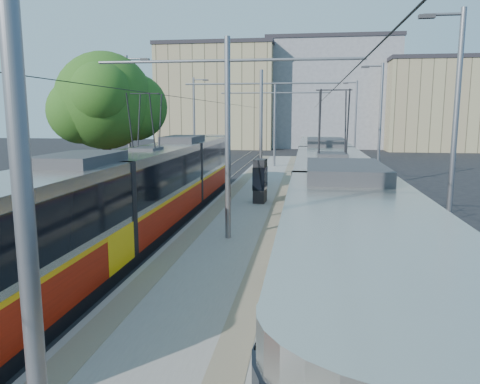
# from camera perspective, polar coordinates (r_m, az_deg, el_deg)

# --- Properties ---
(ground) EXTENTS (160.00, 160.00, 0.00)m
(ground) POSITION_cam_1_polar(r_m,az_deg,el_deg) (9.79, -9.70, -19.34)
(ground) COLOR black
(ground) RESTS_ON ground
(platform) EXTENTS (4.00, 50.00, 0.30)m
(platform) POSITION_cam_1_polar(r_m,az_deg,el_deg) (25.70, 1.87, -0.76)
(platform) COLOR gray
(platform) RESTS_ON ground
(tactile_strip_left) EXTENTS (0.70, 50.00, 0.01)m
(tactile_strip_left) POSITION_cam_1_polar(r_m,az_deg,el_deg) (25.87, -1.32, -0.35)
(tactile_strip_left) COLOR gray
(tactile_strip_left) RESTS_ON platform
(tactile_strip_right) EXTENTS (0.70, 50.00, 0.01)m
(tactile_strip_right) POSITION_cam_1_polar(r_m,az_deg,el_deg) (25.56, 5.11, -0.50)
(tactile_strip_right) COLOR gray
(tactile_strip_right) RESTS_ON platform
(rails) EXTENTS (8.71, 70.00, 0.03)m
(rails) POSITION_cam_1_polar(r_m,az_deg,el_deg) (25.72, 1.87, -1.06)
(rails) COLOR gray
(rails) RESTS_ON ground
(tram_left) EXTENTS (2.43, 27.81, 5.50)m
(tram_left) POSITION_cam_1_polar(r_m,az_deg,el_deg) (19.26, -11.20, 0.34)
(tram_left) COLOR black
(tram_left) RESTS_ON ground
(tram_right) EXTENTS (2.43, 28.20, 5.50)m
(tram_right) POSITION_cam_1_polar(r_m,az_deg,el_deg) (16.50, 11.00, -0.63)
(tram_right) COLOR black
(tram_right) RESTS_ON ground
(catenary) EXTENTS (9.20, 70.00, 7.00)m
(catenary) POSITION_cam_1_polar(r_m,az_deg,el_deg) (22.47, 1.13, 8.99)
(catenary) COLOR slate
(catenary) RESTS_ON platform
(street_lamps) EXTENTS (15.18, 38.22, 8.00)m
(street_lamps) POSITION_cam_1_polar(r_m,az_deg,el_deg) (29.28, 2.78, 8.41)
(street_lamps) COLOR slate
(street_lamps) RESTS_ON ground
(shelter) EXTENTS (0.68, 1.03, 2.19)m
(shelter) POSITION_cam_1_polar(r_m,az_deg,el_deg) (23.53, 2.46, 1.49)
(shelter) COLOR black
(shelter) RESTS_ON platform
(tree) EXTENTS (5.37, 4.97, 7.80)m
(tree) POSITION_cam_1_polar(r_m,az_deg,el_deg) (24.97, -15.29, 10.44)
(tree) COLOR #382314
(tree) RESTS_ON ground
(building_left) EXTENTS (16.32, 12.24, 14.43)m
(building_left) POSITION_cam_1_polar(r_m,az_deg,el_deg) (69.37, -2.53, 11.49)
(building_left) COLOR #988D67
(building_left) RESTS_ON ground
(building_centre) EXTENTS (18.36, 14.28, 15.34)m
(building_centre) POSITION_cam_1_polar(r_m,az_deg,el_deg) (72.28, 10.91, 11.61)
(building_centre) COLOR gray
(building_centre) RESTS_ON ground
(building_right) EXTENTS (14.28, 10.20, 11.96)m
(building_right) POSITION_cam_1_polar(r_m,az_deg,el_deg) (68.38, 23.08, 9.76)
(building_right) COLOR #988D67
(building_right) RESTS_ON ground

